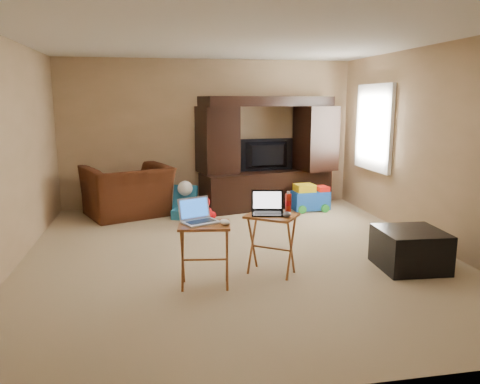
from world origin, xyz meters
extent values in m
plane|color=tan|center=(0.00, 0.00, 0.00)|extent=(5.50, 5.50, 0.00)
plane|color=silver|center=(0.00, 0.00, 2.50)|extent=(5.50, 5.50, 0.00)
plane|color=tan|center=(0.00, 2.75, 1.25)|extent=(5.00, 0.00, 5.00)
plane|color=tan|center=(0.00, -2.75, 1.25)|extent=(5.00, 0.00, 5.00)
plane|color=tan|center=(-2.50, 0.00, 1.25)|extent=(0.00, 5.50, 5.50)
plane|color=tan|center=(2.50, 0.00, 1.25)|extent=(0.00, 5.50, 5.50)
plane|color=white|center=(2.48, 1.55, 1.40)|extent=(0.00, 1.20, 1.20)
cube|color=white|center=(2.46, 1.55, 1.40)|extent=(0.06, 1.14, 1.34)
cube|color=black|center=(0.96, 2.41, 0.94)|extent=(2.37, 1.13, 1.88)
imported|color=black|center=(0.96, 2.37, 0.90)|extent=(0.96, 0.22, 0.55)
imported|color=#4B2410|center=(-1.37, 2.18, 0.40)|extent=(1.56, 1.47, 0.80)
cube|color=black|center=(1.78, -0.82, 0.22)|extent=(0.71, 0.71, 0.43)
cube|color=#AD6229|center=(-0.49, -0.93, 0.32)|extent=(0.54, 0.46, 0.64)
cube|color=#A85A28|center=(0.24, -0.70, 0.32)|extent=(0.64, 0.61, 0.65)
cube|color=silver|center=(-0.52, -0.90, 0.76)|extent=(0.42, 0.39, 0.24)
cube|color=black|center=(0.20, -0.68, 0.77)|extent=(0.39, 0.34, 0.24)
ellipsoid|color=white|center=(-0.30, -1.00, 0.67)|extent=(0.12, 0.15, 0.05)
ellipsoid|color=#3E3E43|center=(0.37, -0.82, 0.67)|extent=(0.12, 0.15, 0.05)
cylinder|color=red|center=(0.44, -0.62, 0.75)|extent=(0.06, 0.06, 0.20)
camera|label=1|loc=(-0.96, -5.31, 1.83)|focal=35.00mm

